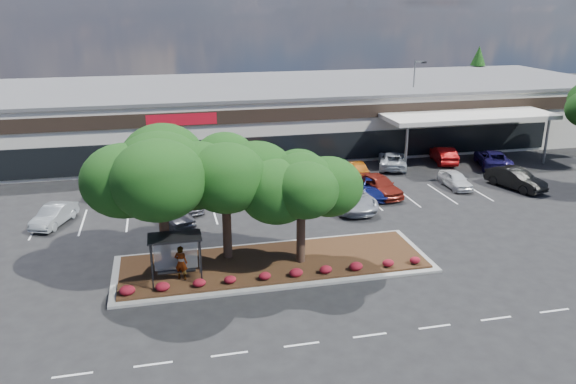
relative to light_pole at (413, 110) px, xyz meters
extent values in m
plane|color=black|center=(-17.42, -27.96, -3.91)|extent=(160.00, 160.00, 0.00)
cube|color=silver|center=(-17.42, 6.04, -0.91)|extent=(80.00, 20.00, 6.00)
cube|color=#58585B|center=(-17.42, 6.04, 2.19)|extent=(80.40, 20.40, 0.30)
cube|color=black|center=(-17.42, -4.01, 0.89)|extent=(80.00, 0.25, 1.20)
cube|color=black|center=(-17.42, -4.01, -2.31)|extent=(60.00, 0.18, 2.60)
cube|color=red|center=(-23.42, -4.08, 0.89)|extent=(6.00, 0.12, 1.00)
cube|color=silver|center=(2.58, -6.46, 0.49)|extent=(16.00, 5.00, 0.40)
cylinder|color=gray|center=(-4.42, -8.46, -1.81)|extent=(0.24, 0.24, 4.20)
cylinder|color=gray|center=(9.58, -8.46, -1.81)|extent=(0.24, 0.24, 4.20)
cube|color=gray|center=(-19.42, -23.96, -3.84)|extent=(18.00, 6.00, 0.15)
cube|color=#422F17|center=(-19.42, -23.96, -3.71)|extent=(17.20, 5.20, 0.12)
cube|color=silver|center=(-29.42, -31.96, -3.91)|extent=(1.60, 0.12, 0.01)
cube|color=silver|center=(-26.22, -31.96, -3.91)|extent=(1.60, 0.12, 0.01)
cube|color=silver|center=(-23.02, -31.96, -3.91)|extent=(1.60, 0.12, 0.01)
cube|color=silver|center=(-19.82, -31.96, -3.91)|extent=(1.60, 0.12, 0.01)
cube|color=silver|center=(-16.62, -31.96, -3.91)|extent=(1.60, 0.12, 0.01)
cube|color=silver|center=(-13.42, -31.96, -3.91)|extent=(1.60, 0.12, 0.01)
cube|color=silver|center=(-10.22, -31.96, -3.91)|extent=(1.60, 0.12, 0.01)
cube|color=silver|center=(-7.02, -31.96, -3.91)|extent=(1.60, 0.12, 0.01)
cube|color=silver|center=(-33.92, -14.46, -3.91)|extent=(0.12, 5.00, 0.01)
cube|color=silver|center=(-30.92, -14.46, -3.91)|extent=(0.12, 5.00, 0.01)
cube|color=silver|center=(-27.92, -14.46, -3.91)|extent=(0.12, 5.00, 0.01)
cube|color=silver|center=(-24.92, -14.46, -3.91)|extent=(0.12, 5.00, 0.01)
cube|color=silver|center=(-21.92, -14.46, -3.91)|extent=(0.12, 5.00, 0.01)
cube|color=silver|center=(-18.92, -14.46, -3.91)|extent=(0.12, 5.00, 0.01)
cube|color=silver|center=(-15.92, -14.46, -3.91)|extent=(0.12, 5.00, 0.01)
cube|color=silver|center=(-12.92, -14.46, -3.91)|extent=(0.12, 5.00, 0.01)
cube|color=silver|center=(-9.92, -14.46, -3.91)|extent=(0.12, 5.00, 0.01)
cube|color=silver|center=(-6.92, -14.46, -3.91)|extent=(0.12, 5.00, 0.01)
cube|color=silver|center=(-3.92, -14.46, -3.91)|extent=(0.12, 5.00, 0.01)
cube|color=silver|center=(-0.92, -14.46, -3.91)|extent=(0.12, 5.00, 0.01)
cylinder|color=black|center=(-26.17, -24.51, -2.40)|extent=(0.08, 0.08, 2.50)
cylinder|color=black|center=(-23.67, -24.51, -2.40)|extent=(0.08, 0.08, 2.50)
cylinder|color=black|center=(-26.17, -25.81, -2.40)|extent=(0.08, 0.08, 2.50)
cylinder|color=black|center=(-23.67, -25.81, -2.40)|extent=(0.08, 0.08, 2.50)
cube|color=black|center=(-24.92, -25.16, -1.11)|extent=(2.75, 1.55, 0.10)
cube|color=silver|center=(-24.92, -24.51, -2.28)|extent=(2.30, 0.03, 2.00)
cube|color=black|center=(-24.92, -24.91, -3.20)|extent=(2.00, 0.35, 0.06)
cone|color=#0F350F|center=(16.58, 16.04, 0.59)|extent=(3.96, 3.96, 9.00)
imported|color=#594C47|center=(-24.67, -24.98, -2.70)|extent=(0.82, 0.70, 1.91)
cube|color=gray|center=(-0.11, 0.03, -3.71)|extent=(0.50, 0.50, 0.40)
cylinder|color=gray|center=(-0.11, 0.03, 0.73)|extent=(0.14, 0.14, 8.49)
cube|color=gray|center=(0.32, -0.10, 4.83)|extent=(0.92, 0.48, 0.14)
cube|color=black|center=(0.80, -0.25, 4.76)|extent=(0.52, 0.42, 0.18)
imported|color=#989FA3|center=(-32.70, -14.47, -3.24)|extent=(2.86, 4.35, 1.35)
imported|color=#505057|center=(-24.78, -16.12, -3.17)|extent=(3.18, 4.72, 1.49)
imported|color=slate|center=(-23.89, -13.04, -3.21)|extent=(2.78, 5.13, 1.41)
imported|color=#9DA0A7|center=(-12.11, -15.60, -3.06)|extent=(3.07, 6.28, 1.72)
imported|color=navy|center=(-9.43, -13.66, -3.23)|extent=(3.62, 5.35, 1.36)
imported|color=maroon|center=(-8.93, -13.63, -3.09)|extent=(2.89, 5.13, 1.65)
imported|color=white|center=(-2.14, -13.21, -3.25)|extent=(1.67, 3.92, 1.32)
imported|color=black|center=(2.47, -14.54, -3.09)|extent=(3.19, 5.29, 1.64)
imported|color=black|center=(-29.88, -8.22, -3.10)|extent=(2.48, 5.69, 1.63)
imported|color=#17502A|center=(-25.70, -8.26, -3.09)|extent=(2.17, 5.11, 1.64)
imported|color=black|center=(-22.64, -7.71, -3.06)|extent=(2.57, 5.23, 1.72)
imported|color=maroon|center=(-16.36, -9.41, -3.07)|extent=(2.03, 5.21, 1.69)
imported|color=navy|center=(-13.25, -9.40, -3.13)|extent=(2.60, 4.83, 1.56)
imported|color=#6C2E04|center=(-9.21, -8.36, -3.24)|extent=(1.46, 4.12, 1.36)
imported|color=#B5BDC3|center=(-4.86, -6.63, -3.20)|extent=(4.04, 5.67, 1.43)
imported|color=#A00A0B|center=(0.51, -6.08, -3.14)|extent=(2.62, 4.97, 1.56)
imported|color=navy|center=(4.28, -8.36, -3.14)|extent=(4.17, 6.06, 1.54)
camera|label=1|loc=(-25.18, -52.59, 10.42)|focal=35.00mm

